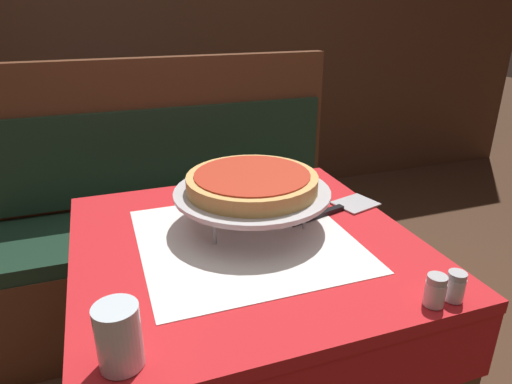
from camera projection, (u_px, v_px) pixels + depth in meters
dining_table_front at (246, 277)px, 1.19m from camera, size 0.83×0.83×0.77m
dining_table_rear at (99, 135)px, 2.47m from camera, size 0.63×0.63×0.78m
booth_bench at (180, 244)px, 2.01m from camera, size 1.49×0.51×1.10m
back_wall_panel at (138, 21)px, 2.76m from camera, size 6.00×0.04×2.40m
pizza_pan_stand at (252, 194)px, 1.18m from camera, size 0.40×0.40×0.10m
deep_dish_pizza at (252, 182)px, 1.17m from camera, size 0.34×0.34×0.04m
pizza_server at (337, 209)px, 1.29m from camera, size 0.31×0.14×0.01m
water_glass_near at (119, 336)px, 0.73m from camera, size 0.07×0.07×0.11m
salt_shaker at (435, 291)px, 0.88m from camera, size 0.04×0.04×0.06m
pepper_shaker at (455, 286)px, 0.90m from camera, size 0.04×0.04×0.06m
condiment_caddy at (81, 104)px, 2.38m from camera, size 0.13×0.13×0.18m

